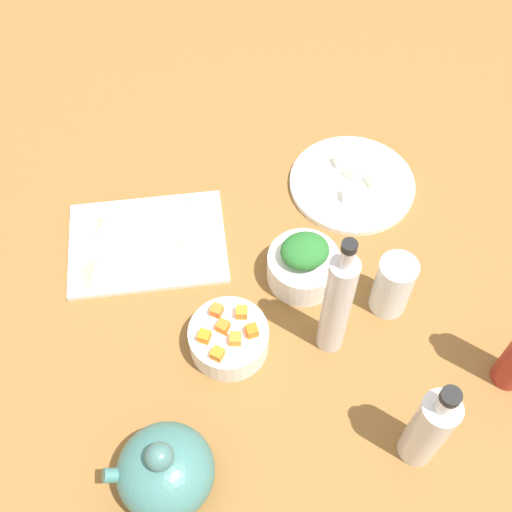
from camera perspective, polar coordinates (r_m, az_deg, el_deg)
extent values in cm
cube|color=brown|center=(113.91, 0.00, -1.81)|extent=(190.00, 190.00, 3.00)
cube|color=white|center=(117.12, -9.66, 1.17)|extent=(28.55, 20.93, 1.00)
cylinder|color=white|center=(125.21, 8.57, 6.41)|extent=(24.08, 24.08, 1.20)
cylinder|color=white|center=(109.81, 4.22, -1.03)|extent=(12.34, 12.34, 6.06)
cylinder|color=white|center=(103.46, -2.44, -7.40)|extent=(12.86, 12.86, 5.10)
ellipsoid|color=#3D746F|center=(93.94, -8.07, -18.50)|extent=(13.72, 13.71, 10.64)
sphere|color=#416D6B|center=(87.40, -8.62, -17.31)|extent=(3.84, 3.84, 3.84)
cylinder|color=#3D746F|center=(93.39, -11.91, -18.61)|extent=(5.38, 2.00, 3.93)
cylinder|color=silver|center=(96.62, 7.20, -4.51)|extent=(4.40, 4.40, 23.01)
cylinder|color=silver|center=(85.26, 8.15, -0.11)|extent=(1.98, 1.98, 3.83)
cylinder|color=black|center=(83.19, 8.35, 0.85)|extent=(2.20, 2.20, 1.20)
cylinder|color=silver|center=(94.33, 15.10, -14.78)|extent=(5.41, 5.41, 17.25)
cylinder|color=silver|center=(85.01, 16.64, -12.48)|extent=(2.43, 2.43, 3.24)
cylinder|color=black|center=(83.02, 17.01, -11.92)|extent=(2.70, 2.70, 1.20)
cylinder|color=white|center=(106.56, 12.14, -2.60)|extent=(6.30, 6.30, 11.92)
cube|color=orange|center=(99.58, -1.85, -7.41)|extent=(2.09, 2.09, 1.80)
cube|color=orange|center=(101.70, -1.28, -5.05)|extent=(2.11, 2.11, 1.80)
cube|color=orange|center=(102.02, -3.54, -4.88)|extent=(2.47, 2.47, 1.80)
cube|color=orange|center=(100.15, -0.37, -6.69)|extent=(2.06, 2.06, 1.80)
cube|color=orange|center=(100.03, -4.64, -7.17)|extent=(2.42, 2.42, 1.80)
cube|color=orange|center=(98.60, -3.46, -8.73)|extent=(2.51, 2.51, 1.80)
cube|color=orange|center=(100.62, -2.97, -6.31)|extent=(2.51, 2.51, 1.80)
ellipsoid|color=#276B2B|center=(105.53, 4.39, 0.48)|extent=(8.91, 8.11, 4.23)
cube|color=white|center=(124.99, 8.58, 7.49)|extent=(3.10, 3.10, 2.20)
cube|color=white|center=(126.63, 7.53, 8.50)|extent=(2.47, 2.47, 2.20)
cube|color=white|center=(121.13, 8.23, 5.44)|extent=(2.51, 2.51, 2.20)
cube|color=silver|center=(124.31, 10.44, 6.74)|extent=(2.67, 2.67, 2.20)
pyramid|color=beige|center=(119.13, -13.20, 2.89)|extent=(6.26, 6.22, 2.35)
pyramid|color=beige|center=(118.47, -6.17, 4.09)|extent=(6.88, 6.72, 2.31)
pyramid|color=beige|center=(113.25, -13.96, -1.12)|extent=(7.83, 7.95, 3.15)
pyramid|color=beige|center=(113.75, -6.35, 0.84)|extent=(5.42, 5.06, 2.20)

